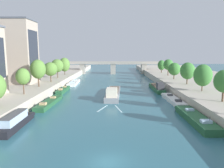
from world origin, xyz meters
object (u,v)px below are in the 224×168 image
object	(u,v)px
moored_boat_right_midway	(173,100)
tree_left_far	(38,69)
tree_right_far	(203,75)
tree_right_distant	(174,69)
moored_boat_left_far	(63,90)
moored_boat_left_end	(16,121)
moored_boat_right_second	(195,118)
tree_right_by_lamp	(162,65)
tree_right_end_of_row	(224,81)
tree_right_nearest	(168,65)
tree_left_midway	(64,65)
moored_boat_right_lone	(157,87)
tree_right_past_mid	(188,71)
moored_boat_left_lone	(49,102)
tree_left_end_of_row	(57,66)
bridge_far	(113,66)
tree_left_third	(23,77)
barge_midriver	(113,93)
moored_boat_left_downstream	(74,83)
tree_left_past_mid	(50,69)

from	to	relation	value
moored_boat_right_midway	tree_left_far	world-z (taller)	tree_left_far
tree_right_far	tree_right_distant	bearing A→B (deg)	91.36
moored_boat_left_far	moored_boat_left_end	bearing A→B (deg)	-90.46
moored_boat_right_second	tree_right_by_lamp	distance (m)	65.43
tree_right_end_of_row	tree_right_distant	world-z (taller)	tree_right_end_of_row
tree_right_nearest	tree_left_midway	bearing A→B (deg)	176.15
moored_boat_right_lone	tree_right_past_mid	xyz separation A→B (m)	(8.65, -3.23, 5.82)
moored_boat_left_lone	moored_boat_left_far	distance (m)	16.54
tree_left_end_of_row	moored_boat_right_midway	bearing A→B (deg)	-37.48
tree_left_midway	bridge_far	world-z (taller)	tree_left_midway
tree_left_third	tree_right_nearest	xyz separation A→B (m)	(44.83, 40.90, 0.35)
moored_boat_right_midway	tree_left_far	bearing A→B (deg)	168.20
tree_right_nearest	tree_right_by_lamp	xyz separation A→B (m)	(-0.25, 11.64, -0.93)
barge_midriver	moored_boat_right_midway	world-z (taller)	barge_midriver
moored_boat_left_lone	tree_left_third	bearing A→B (deg)	-179.46
moored_boat_left_end	moored_boat_right_midway	distance (m)	36.90
barge_midriver	moored_boat_left_lone	world-z (taller)	barge_midriver
moored_boat_left_far	tree_right_nearest	world-z (taller)	tree_right_nearest
tree_right_by_lamp	moored_boat_left_downstream	bearing A→B (deg)	-153.75
tree_left_past_mid	tree_left_end_of_row	bearing A→B (deg)	93.14
tree_left_third	tree_right_by_lamp	distance (m)	68.91
moored_boat_left_downstream	tree_left_third	bearing A→B (deg)	-99.58
moored_boat_left_downstream	tree_left_past_mid	size ratio (longest dim) A/B	2.38
moored_boat_left_end	tree_right_end_of_row	size ratio (longest dim) A/B	1.77
bridge_far	moored_boat_left_end	bearing A→B (deg)	-100.40
moored_boat_left_end	tree_right_past_mid	world-z (taller)	tree_right_past_mid
tree_left_third	tree_right_far	distance (m)	44.76
moored_boat_right_second	tree_right_nearest	bearing A→B (deg)	81.25
moored_boat_left_downstream	moored_boat_right_second	bearing A→B (deg)	-55.70
moored_boat_left_downstream	tree_left_midway	bearing A→B (deg)	119.53
moored_boat_left_lone	moored_boat_left_end	bearing A→B (deg)	-93.13
tree_right_past_mid	moored_boat_left_lone	bearing A→B (deg)	-157.14
barge_midriver	tree_left_past_mid	bearing A→B (deg)	152.13
tree_right_past_mid	tree_left_past_mid	bearing A→B (deg)	173.70
moored_boat_left_end	moored_boat_left_lone	distance (m)	15.57
moored_boat_left_downstream	tree_right_past_mid	bearing A→B (deg)	-23.54
moored_boat_left_far	moored_boat_right_lone	xyz separation A→B (m)	(30.56, 2.98, 0.33)
moored_boat_right_second	tree_left_end_of_row	bearing A→B (deg)	130.01
moored_boat_right_lone	tree_right_by_lamp	size ratio (longest dim) A/B	2.72
moored_boat_left_far	tree_right_nearest	bearing A→B (deg)	31.68
tree_left_midway	moored_boat_right_lone	bearing A→B (deg)	-33.84
moored_boat_left_lone	tree_right_nearest	xyz separation A→B (m)	(38.81, 40.85, 6.68)
moored_boat_right_second	moored_boat_right_midway	world-z (taller)	moored_boat_right_second
tree_left_past_mid	bridge_far	xyz separation A→B (m)	(20.85, 49.77, -2.37)
moored_boat_left_far	moored_boat_left_lone	bearing A→B (deg)	-87.95
moored_boat_right_lone	tree_left_far	distance (m)	37.91
moored_boat_right_second	tree_right_past_mid	distance (m)	30.22
moored_boat_right_second	tree_left_far	size ratio (longest dim) A/B	1.95
moored_boat_left_lone	bridge_far	bearing A→B (deg)	78.04
tree_left_midway	tree_right_by_lamp	distance (m)	45.79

